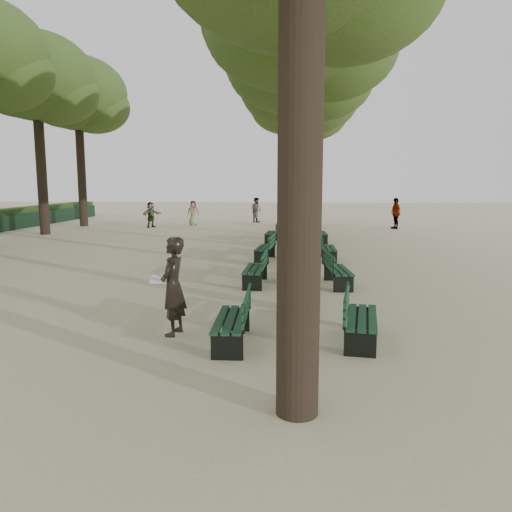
{
  "coord_description": "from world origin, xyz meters",
  "views": [
    {
      "loc": [
        1.45,
        -7.81,
        2.83
      ],
      "look_at": [
        0.6,
        3.0,
        1.2
      ],
      "focal_mm": 35.0,
      "sensor_mm": 36.0,
      "label": 1
    }
  ],
  "objects": [
    {
      "name": "pedestrian_a",
      "position": [
        -1.27,
        26.88,
        0.86
      ],
      "size": [
        0.81,
        0.86,
        1.72
      ],
      "primitive_type": "imported",
      "rotation": [
        0.0,
        0.0,
        2.28
      ],
      "color": "#262628",
      "rests_on": "ground"
    },
    {
      "name": "pedestrian_e",
      "position": [
        -7.46,
        22.42,
        0.79
      ],
      "size": [
        1.04,
        1.41,
        1.58
      ],
      "primitive_type": "imported",
      "rotation": [
        0.0,
        0.0,
        1.01
      ],
      "color": "#262628",
      "rests_on": "ground"
    },
    {
      "name": "tree_central_2",
      "position": [
        1.5,
        8.0,
        7.65
      ],
      "size": [
        6.0,
        6.0,
        9.95
      ],
      "color": "#33261C",
      "rests_on": "ground"
    },
    {
      "name": "bench_left_1",
      "position": [
        0.37,
        5.64,
        0.27
      ],
      "size": [
        0.62,
        1.82,
        0.92
      ],
      "color": "black",
      "rests_on": "ground"
    },
    {
      "name": "bench_left_0",
      "position": [
        0.37,
        0.54,
        0.27
      ],
      "size": [
        0.62,
        1.82,
        0.92
      ],
      "color": "black",
      "rests_on": "ground"
    },
    {
      "name": "bench_right_0",
      "position": [
        2.63,
        0.84,
        0.27
      ],
      "size": [
        0.81,
        1.86,
        0.92
      ],
      "color": "black",
      "rests_on": "ground"
    },
    {
      "name": "ground",
      "position": [
        0.0,
        0.0,
        0.0
      ],
      "size": [
        120.0,
        120.0,
        0.0
      ],
      "primitive_type": "plane",
      "color": "beige",
      "rests_on": "ground"
    },
    {
      "name": "tree_central_4",
      "position": [
        1.5,
        18.0,
        7.65
      ],
      "size": [
        6.0,
        6.0,
        9.95
      ],
      "color": "#33261C",
      "rests_on": "ground"
    },
    {
      "name": "man_with_map",
      "position": [
        -0.77,
        1.01,
        0.92
      ],
      "size": [
        0.67,
        0.78,
        1.83
      ],
      "color": "black",
      "rests_on": "ground"
    },
    {
      "name": "tree_far_5",
      "position": [
        -12.0,
        23.0,
        8.14
      ],
      "size": [
        6.0,
        6.0,
        10.45
      ],
      "color": "#33261C",
      "rests_on": "ground"
    },
    {
      "name": "bench_right_2",
      "position": [
        2.63,
        10.14,
        0.27
      ],
      "size": [
        0.61,
        1.81,
        0.92
      ],
      "color": "black",
      "rests_on": "ground"
    },
    {
      "name": "tree_central_5",
      "position": [
        1.5,
        23.0,
        7.65
      ],
      "size": [
        6.0,
        6.0,
        9.95
      ],
      "color": "#33261C",
      "rests_on": "ground"
    },
    {
      "name": "pedestrian_d",
      "position": [
        -5.15,
        24.09,
        0.8
      ],
      "size": [
        0.82,
        0.45,
        1.6
      ],
      "primitive_type": "imported",
      "rotation": [
        0.0,
        0.0,
        0.17
      ],
      "color": "#262628",
      "rests_on": "ground"
    },
    {
      "name": "bench_right_1",
      "position": [
        2.63,
        5.64,
        0.27
      ],
      "size": [
        0.74,
        1.85,
        0.92
      ],
      "color": "black",
      "rests_on": "ground"
    },
    {
      "name": "bench_right_3",
      "position": [
        2.63,
        15.44,
        0.27
      ],
      "size": [
        0.64,
        1.82,
        0.92
      ],
      "color": "black",
      "rests_on": "ground"
    },
    {
      "name": "tree_central_3",
      "position": [
        1.5,
        13.0,
        7.65
      ],
      "size": [
        6.0,
        6.0,
        9.95
      ],
      "color": "#33261C",
      "rests_on": "ground"
    },
    {
      "name": "pedestrian_b",
      "position": [
        2.62,
        23.58,
        0.76
      ],
      "size": [
        1.02,
        0.44,
        1.53
      ],
      "primitive_type": "imported",
      "rotation": [
        0.0,
        0.0,
        6.14
      ],
      "color": "#262628",
      "rests_on": "ground"
    },
    {
      "name": "tree_far_4",
      "position": [
        -12.0,
        18.0,
        8.14
      ],
      "size": [
        6.0,
        6.0,
        10.45
      ],
      "color": "#33261C",
      "rests_on": "ground"
    },
    {
      "name": "bench_left_2",
      "position": [
        0.37,
        10.02,
        0.27
      ],
      "size": [
        0.74,
        1.85,
        0.92
      ],
      "color": "black",
      "rests_on": "ground"
    },
    {
      "name": "pedestrian_c",
      "position": [
        7.45,
        22.7,
        0.93
      ],
      "size": [
        0.63,
        1.14,
        1.85
      ],
      "primitive_type": "imported",
      "rotation": [
        0.0,
        0.0,
        4.97
      ],
      "color": "#262628",
      "rests_on": "ground"
    },
    {
      "name": "bench_left_3",
      "position": [
        0.37,
        15.37,
        0.27
      ],
      "size": [
        0.66,
        1.83,
        0.92
      ],
      "color": "black",
      "rests_on": "ground"
    }
  ]
}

